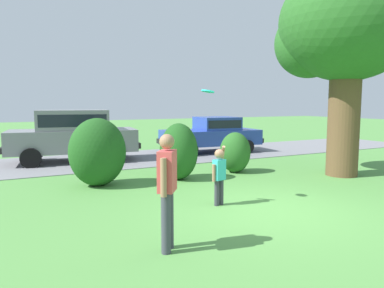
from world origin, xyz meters
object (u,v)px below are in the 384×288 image
(frisbee, at_px, (208,91))
(adult_onlooker, at_px, (167,186))
(oak_tree_large, at_px, (345,31))
(child_thrower, at_px, (219,172))
(parked_sedan, at_px, (212,133))
(parked_suv, at_px, (73,133))

(frisbee, height_order, adult_onlooker, frisbee)
(frisbee, bearing_deg, oak_tree_large, 10.71)
(frisbee, xyz_separation_m, adult_onlooker, (-1.81, -1.98, -1.44))
(oak_tree_large, relative_size, child_thrower, 4.80)
(oak_tree_large, xyz_separation_m, parked_sedan, (-0.88, 6.14, -3.42))
(adult_onlooker, bearing_deg, child_thrower, 41.76)
(parked_sedan, relative_size, parked_suv, 0.93)
(child_thrower, bearing_deg, frisbee, 123.27)
(child_thrower, bearing_deg, parked_suv, 103.24)
(oak_tree_large, height_order, parked_sedan, oak_tree_large)
(parked_suv, xyz_separation_m, adult_onlooker, (-0.21, -9.17, -0.09))
(parked_sedan, distance_m, adult_onlooker, 10.96)
(parked_suv, height_order, child_thrower, parked_suv)
(child_thrower, bearing_deg, oak_tree_large, 13.53)
(child_thrower, distance_m, frisbee, 1.73)
(parked_sedan, height_order, child_thrower, parked_sedan)
(parked_sedan, distance_m, child_thrower, 8.45)
(parked_sedan, xyz_separation_m, parked_suv, (-5.90, 0.07, 0.23))
(oak_tree_large, distance_m, child_thrower, 6.28)
(oak_tree_large, bearing_deg, parked_sedan, 98.17)
(parked_sedan, relative_size, child_thrower, 3.53)
(oak_tree_large, relative_size, frisbee, 21.98)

